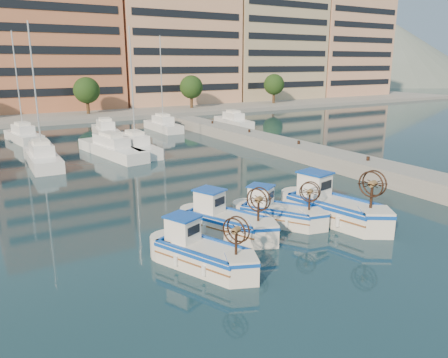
{
  "coord_description": "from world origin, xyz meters",
  "views": [
    {
      "loc": [
        -12.81,
        -16.07,
        8.37
      ],
      "look_at": [
        0.31,
        5.95,
        1.5
      ],
      "focal_mm": 35.0,
      "sensor_mm": 36.0,
      "label": 1
    }
  ],
  "objects_px": {
    "fishing_boat_b": "(226,220)",
    "fishing_boat_d": "(332,206)",
    "fishing_boat_a": "(201,251)",
    "fishing_boat_c": "(277,211)"
  },
  "relations": [
    {
      "from": "fishing_boat_b",
      "to": "fishing_boat_d",
      "type": "bearing_deg",
      "value": -36.01
    },
    {
      "from": "fishing_boat_a",
      "to": "fishing_boat_c",
      "type": "distance_m",
      "value": 6.42
    },
    {
      "from": "fishing_boat_c",
      "to": "fishing_boat_d",
      "type": "height_order",
      "value": "fishing_boat_d"
    },
    {
      "from": "fishing_boat_a",
      "to": "fishing_boat_c",
      "type": "bearing_deg",
      "value": 0.08
    },
    {
      "from": "fishing_boat_a",
      "to": "fishing_boat_b",
      "type": "height_order",
      "value": "fishing_boat_b"
    },
    {
      "from": "fishing_boat_a",
      "to": "fishing_boat_c",
      "type": "xyz_separation_m",
      "value": [
        5.91,
        2.49,
        -0.03
      ]
    },
    {
      "from": "fishing_boat_a",
      "to": "fishing_boat_c",
      "type": "height_order",
      "value": "fishing_boat_a"
    },
    {
      "from": "fishing_boat_d",
      "to": "fishing_boat_b",
      "type": "bearing_deg",
      "value": 155.05
    },
    {
      "from": "fishing_boat_a",
      "to": "fishing_boat_b",
      "type": "xyz_separation_m",
      "value": [
        2.79,
        2.59,
        0.03
      ]
    },
    {
      "from": "fishing_boat_b",
      "to": "fishing_boat_d",
      "type": "distance_m",
      "value": 6.04
    }
  ]
}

